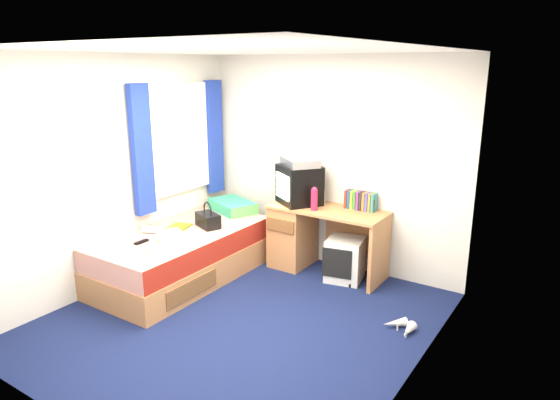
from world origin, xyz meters
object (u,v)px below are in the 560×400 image
Objects in this scene: pink_water_bottle at (314,200)px; remote_control at (141,242)px; desk at (307,233)px; towel at (171,237)px; storage_cube at (345,259)px; picture_frame at (374,205)px; bed at (183,255)px; vcr at (300,162)px; handbag at (208,220)px; water_bottle at (151,230)px; magazine at (178,227)px; colour_swatch_fan at (150,250)px; crt_tv at (299,185)px; aerosol_can at (323,198)px; white_heels at (401,327)px; pillow at (232,206)px.

remote_control is at bearing -132.02° from pink_water_bottle.
towel is (-0.84, -1.30, 0.18)m from desk.
picture_frame is at bearing 42.37° from storage_cube.
bed is 4.35× the size of vcr.
vcr is 1.30× the size of handbag.
water_bottle is at bearing -92.61° from vcr.
magazine reaches higher than colour_swatch_fan.
pink_water_bottle reaches higher than bed.
crt_tv reaches higher than aerosol_can.
water_bottle is (-1.09, -1.25, -0.66)m from vcr.
remote_control is 0.53× the size of white_heels.
picture_frame is (1.69, 1.21, 0.55)m from bed.
aerosol_can is at bearing 54.53° from towel.
handbag is at bearing -95.52° from vcr.
colour_swatch_fan is (0.18, -1.50, -0.06)m from pillow.
white_heels is (2.29, 0.50, -0.55)m from towel.
aerosol_can is (-0.02, 0.23, -0.03)m from pink_water_bottle.
pillow is 2.97× the size of water_bottle.
colour_swatch_fan is at bearing -86.13° from towel.
towel is (-1.01, -1.16, -0.28)m from pink_water_bottle.
magazine is 0.71m from colour_swatch_fan.
water_bottle is 0.67× the size of white_heels.
remote_control is at bearing -87.17° from magazine.
towel is at bearing -67.99° from handbag.
crt_tv is 1.10m from handbag.
handbag is at bearing -101.02° from crt_tv.
magazine is at bearing -147.12° from pink_water_bottle.
aerosol_can is at bearing 40.18° from magazine.
white_heels is at bearing 15.53° from remote_control.
aerosol_can is 1.91m from water_bottle.
desk is 4.34× the size of white_heels.
picture_frame reaches higher than water_bottle.
magazine is (-0.12, 0.07, 0.28)m from bed.
pillow reaches higher than magazine.
picture_frame is at bearing 9.02° from aerosol_can.
storage_cube is at bearing -8.64° from desk.
picture_frame is 2.47m from remote_control.
towel is at bearing -54.88° from magazine.
storage_cube is 0.73m from aerosol_can.
desk is at bearing 174.85° from picture_frame.
colour_swatch_fan is (-0.97, -1.70, -0.29)m from aerosol_can.
white_heels is at bearing 21.43° from handbag.
pillow is at bearing 164.40° from white_heels.
magazine is at bearing 68.81° from water_bottle.
white_heels is at bearing 9.51° from water_bottle.
pink_water_bottle is at bearing -85.21° from aerosol_can.
white_heels is (2.65, 0.44, -0.54)m from water_bottle.
vcr is at bearing -161.64° from aerosol_can.
magazine is at bearing -97.02° from vcr.
storage_cube is 1.33× the size of handbag.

